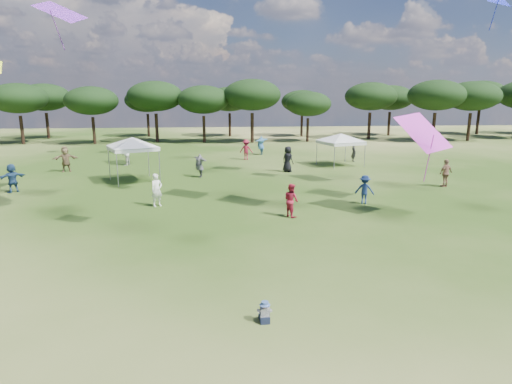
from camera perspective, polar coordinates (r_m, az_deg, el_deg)
ground at (r=9.94m, az=3.03°, el=-22.08°), size 140.00×140.00×0.00m
tree_line at (r=55.59m, az=-1.73°, el=12.54°), size 108.78×17.63×7.77m
tent_left at (r=29.54m, az=-16.17°, el=6.79°), size 5.34×5.34×3.26m
tent_right at (r=35.69m, az=11.26°, el=7.45°), size 5.82×5.82×2.92m
toddler at (r=11.33m, az=1.17°, el=-15.80°), size 0.38×0.43×0.58m
festival_crowd at (r=32.26m, az=-6.25°, el=4.19°), size 27.82×23.35×1.93m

